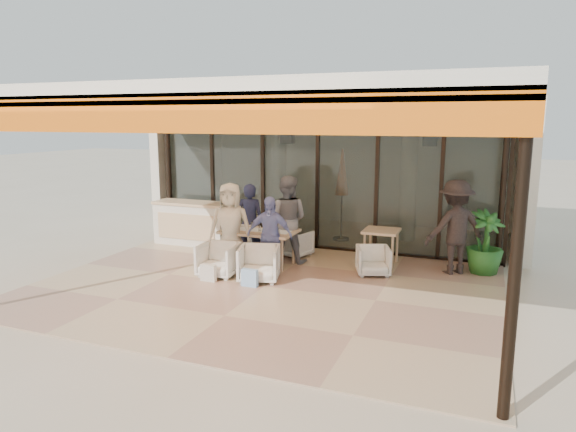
{
  "coord_description": "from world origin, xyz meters",
  "views": [
    {
      "loc": [
        3.58,
        -8.0,
        2.95
      ],
      "look_at": [
        0.1,
        0.9,
        1.15
      ],
      "focal_mm": 32.0,
      "sensor_mm": 36.0,
      "label": 1
    }
  ],
  "objects_px": {
    "diner_navy": "(250,221)",
    "standing_woman": "(455,227)",
    "potted_palm": "(485,243)",
    "side_chair": "(373,259)",
    "dining_table": "(259,233)",
    "chair_far_left": "(260,240)",
    "chair_far_right": "(295,242)",
    "diner_grey": "(287,219)",
    "chair_near_right": "(259,262)",
    "diner_cream": "(230,227)",
    "side_table": "(381,235)",
    "diner_periwinkle": "(269,236)",
    "chair_near_left": "(219,258)",
    "host_counter": "(193,223)"
  },
  "relations": [
    {
      "from": "potted_palm",
      "to": "side_chair",
      "type": "bearing_deg",
      "value": -156.42
    },
    {
      "from": "chair_far_left",
      "to": "diner_grey",
      "type": "xyz_separation_m",
      "value": [
        0.84,
        -0.5,
        0.62
      ]
    },
    {
      "from": "diner_cream",
      "to": "potted_palm",
      "type": "xyz_separation_m",
      "value": [
        4.7,
        1.5,
        -0.25
      ]
    },
    {
      "from": "dining_table",
      "to": "chair_far_right",
      "type": "bearing_deg",
      "value": 65.73
    },
    {
      "from": "side_chair",
      "to": "side_table",
      "type": "bearing_deg",
      "value": 69.82
    },
    {
      "from": "chair_near_left",
      "to": "diner_periwinkle",
      "type": "relative_size",
      "value": 0.47
    },
    {
      "from": "chair_far_right",
      "to": "diner_grey",
      "type": "relative_size",
      "value": 0.35
    },
    {
      "from": "standing_woman",
      "to": "side_table",
      "type": "bearing_deg",
      "value": -37.94
    },
    {
      "from": "host_counter",
      "to": "standing_woman",
      "type": "xyz_separation_m",
      "value": [
        5.95,
        -0.19,
        0.39
      ]
    },
    {
      "from": "dining_table",
      "to": "chair_near_left",
      "type": "xyz_separation_m",
      "value": [
        -0.41,
        -0.96,
        -0.33
      ]
    },
    {
      "from": "chair_near_left",
      "to": "diner_navy",
      "type": "xyz_separation_m",
      "value": [
        0.0,
        1.4,
        0.46
      ]
    },
    {
      "from": "chair_near_right",
      "to": "diner_cream",
      "type": "height_order",
      "value": "diner_cream"
    },
    {
      "from": "dining_table",
      "to": "standing_woman",
      "type": "bearing_deg",
      "value": 12.74
    },
    {
      "from": "dining_table",
      "to": "chair_near_right",
      "type": "bearing_deg",
      "value": -66.0
    },
    {
      "from": "chair_near_right",
      "to": "diner_periwinkle",
      "type": "bearing_deg",
      "value": 74.03
    },
    {
      "from": "diner_navy",
      "to": "standing_woman",
      "type": "relative_size",
      "value": 0.88
    },
    {
      "from": "side_chair",
      "to": "chair_near_right",
      "type": "bearing_deg",
      "value": -168.98
    },
    {
      "from": "chair_far_left",
      "to": "diner_navy",
      "type": "distance_m",
      "value": 0.72
    },
    {
      "from": "diner_grey",
      "to": "diner_periwinkle",
      "type": "relative_size",
      "value": 1.2
    },
    {
      "from": "potted_palm",
      "to": "diner_cream",
      "type": "bearing_deg",
      "value": -162.26
    },
    {
      "from": "diner_grey",
      "to": "diner_cream",
      "type": "height_order",
      "value": "diner_grey"
    },
    {
      "from": "diner_navy",
      "to": "potted_palm",
      "type": "height_order",
      "value": "diner_navy"
    },
    {
      "from": "chair_far_right",
      "to": "diner_navy",
      "type": "xyz_separation_m",
      "value": [
        -0.84,
        -0.5,
        0.49
      ]
    },
    {
      "from": "diner_grey",
      "to": "diner_cream",
      "type": "xyz_separation_m",
      "value": [
        -0.84,
        -0.9,
        -0.04
      ]
    },
    {
      "from": "chair_far_left",
      "to": "potted_palm",
      "type": "relative_size",
      "value": 0.48
    },
    {
      "from": "host_counter",
      "to": "diner_periwinkle",
      "type": "distance_m",
      "value": 3.04
    },
    {
      "from": "dining_table",
      "to": "side_table",
      "type": "distance_m",
      "value": 2.49
    },
    {
      "from": "diner_cream",
      "to": "side_table",
      "type": "xyz_separation_m",
      "value": [
        2.72,
        1.39,
        -0.23
      ]
    },
    {
      "from": "chair_far_left",
      "to": "potted_palm",
      "type": "distance_m",
      "value": 4.71
    },
    {
      "from": "chair_far_left",
      "to": "chair_far_right",
      "type": "relative_size",
      "value": 0.94
    },
    {
      "from": "chair_far_right",
      "to": "potted_palm",
      "type": "height_order",
      "value": "potted_palm"
    },
    {
      "from": "chair_near_left",
      "to": "diner_grey",
      "type": "xyz_separation_m",
      "value": [
        0.84,
        1.4,
        0.56
      ]
    },
    {
      "from": "side_table",
      "to": "standing_woman",
      "type": "relative_size",
      "value": 0.41
    },
    {
      "from": "host_counter",
      "to": "chair_far_left",
      "type": "bearing_deg",
      "value": -2.98
    },
    {
      "from": "diner_navy",
      "to": "side_chair",
      "type": "relative_size",
      "value": 2.6
    },
    {
      "from": "chair_near_right",
      "to": "potted_palm",
      "type": "relative_size",
      "value": 0.59
    },
    {
      "from": "chair_far_right",
      "to": "diner_periwinkle",
      "type": "distance_m",
      "value": 1.47
    },
    {
      "from": "chair_near_left",
      "to": "chair_far_right",
      "type": "bearing_deg",
      "value": 62.85
    },
    {
      "from": "dining_table",
      "to": "diner_grey",
      "type": "bearing_deg",
      "value": 46.21
    },
    {
      "from": "chair_far_left",
      "to": "chair_near_left",
      "type": "height_order",
      "value": "chair_near_left"
    },
    {
      "from": "side_chair",
      "to": "diner_navy",
      "type": "bearing_deg",
      "value": 154.39
    },
    {
      "from": "chair_far_right",
      "to": "diner_cream",
      "type": "bearing_deg",
      "value": 75.55
    },
    {
      "from": "diner_cream",
      "to": "side_chair",
      "type": "distance_m",
      "value": 2.85
    },
    {
      "from": "side_table",
      "to": "side_chair",
      "type": "relative_size",
      "value": 1.19
    },
    {
      "from": "diner_grey",
      "to": "diner_cream",
      "type": "distance_m",
      "value": 1.23
    },
    {
      "from": "side_chair",
      "to": "potted_palm",
      "type": "bearing_deg",
      "value": 3.4
    },
    {
      "from": "chair_far_left",
      "to": "chair_far_right",
      "type": "bearing_deg",
      "value": -172.74
    },
    {
      "from": "chair_far_right",
      "to": "side_chair",
      "type": "height_order",
      "value": "chair_far_right"
    },
    {
      "from": "diner_grey",
      "to": "diner_cream",
      "type": "relative_size",
      "value": 1.05
    },
    {
      "from": "chair_far_right",
      "to": "chair_near_left",
      "type": "relative_size",
      "value": 0.89
    }
  ]
}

